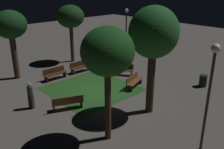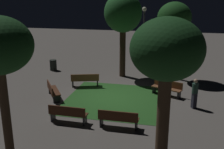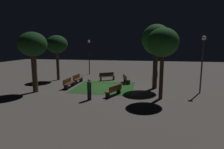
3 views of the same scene
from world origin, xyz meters
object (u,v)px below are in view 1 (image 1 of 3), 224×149
Objects in this scene: tree_right_canopy at (70,17)px; lamp_post_path_center at (211,82)px; bench_front_right at (122,69)px; pedestrian at (30,95)px; bench_by_lamp at (55,73)px; tree_left_canopy at (154,34)px; tree_back_left at (107,53)px; bench_front_left at (68,102)px; tree_lawn_side at (10,26)px; lamp_post_near_wall at (126,25)px; bench_back_row at (80,66)px; bench_near_trees at (134,81)px; trash_bin at (203,81)px.

tree_right_canopy reaches higher than lamp_post_path_center.
pedestrian is at bearing 2.33° from bench_front_right.
lamp_post_path_center reaches higher than bench_by_lamp.
pedestrian is (4.77, -4.94, -3.61)m from tree_left_canopy.
tree_back_left is at bearing -55.01° from lamp_post_path_center.
tree_back_left is (0.15, 3.62, 3.71)m from bench_front_left.
bench_front_right is at bearing -114.74° from lamp_post_path_center.
tree_left_canopy is (-3.33, 10.27, 0.47)m from tree_lawn_side.
bench_back_row is at bearing 4.96° from lamp_post_near_wall.
lamp_post_path_center is (2.11, 11.83, 2.76)m from bench_back_row.
bench_front_left is at bearing 53.64° from tree_right_canopy.
bench_near_trees is (-3.25, 5.15, 0.00)m from bench_by_lamp.
trash_bin is (-8.94, 10.60, -3.57)m from tree_lawn_side.
tree_left_canopy is at bearing 82.60° from bench_back_row.
trash_bin is (-9.08, 0.03, -3.77)m from tree_back_left.
bench_front_left is 6.15m from tree_left_canopy.
tree_right_canopy is (-0.36, -7.99, 3.58)m from bench_near_trees.
bench_front_right and bench_near_trees have the same top height.
lamp_post_near_wall reaches higher than bench_by_lamp.
bench_back_row is 5.22m from bench_near_trees.
tree_back_left reaches higher than lamp_post_path_center.
bench_front_left is 10.09m from tree_right_canopy.
lamp_post_near_wall reaches higher than bench_near_trees.
tree_left_canopy is 4.10m from lamp_post_path_center.
bench_by_lamp and bench_front_left have the same top height.
lamp_post_path_center is at bearing 77.22° from tree_right_canopy.
lamp_post_near_wall is at bearing -139.64° from tree_back_left.
tree_right_canopy is at bearing -73.48° from trash_bin.
lamp_post_near_wall reaches higher than pedestrian.
trash_bin is at bearing 81.19° from lamp_post_near_wall.
pedestrian is (3.43, 3.13, 0.37)m from bench_by_lamp.
tree_left_canopy reaches higher than bench_front_right.
bench_near_trees is at bearing 87.39° from tree_right_canopy.
trash_bin is at bearing 114.16° from bench_front_right.
lamp_post_path_center is (2.96, 6.68, 2.76)m from bench_near_trees.
lamp_post_path_center is at bearing 56.90° from lamp_post_near_wall.
tree_lawn_side is at bearing -105.10° from pedestrian.
bench_near_trees is at bearing 63.05° from bench_front_right.
bench_by_lamp is 0.35× the size of tree_lawn_side.
tree_lawn_side reaches higher than pedestrian.
bench_front_left is at bearing 90.08° from tree_lawn_side.
tree_lawn_side is (4.38, -2.20, 3.51)m from bench_back_row.
bench_front_right is at bearing -163.15° from bench_front_left.
tree_left_canopy is at bearing -105.72° from lamp_post_path_center.
bench_back_row is 3.48m from bench_front_right.
lamp_post_near_wall is (-10.31, -5.27, 2.68)m from bench_front_left.
tree_back_left is at bearing 61.64° from bench_back_row.
tree_back_left is (5.74, 11.22, 0.14)m from tree_right_canopy.
tree_left_canopy is 1.11× the size of tree_back_left.
pedestrian is (7.87, 0.32, 0.37)m from bench_front_right.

